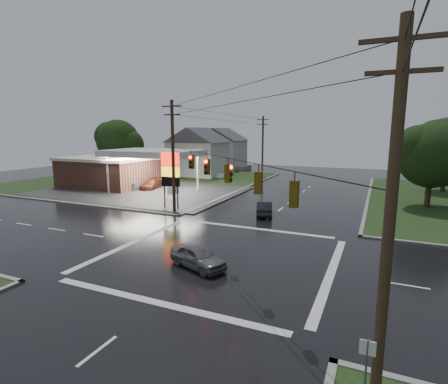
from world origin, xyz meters
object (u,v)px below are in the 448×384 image
at_px(gas_station, 116,169).
at_px(car_pump, 151,184).
at_px(car_north, 264,208).
at_px(pylon_sign, 170,171).
at_px(utility_pole_nw, 173,155).
at_px(house_near, 198,151).
at_px(utility_pole_se, 390,219).
at_px(utility_pole_n, 263,146).
at_px(house_far, 221,148).
at_px(tree_ne_near, 434,155).
at_px(tree_nw_behind, 119,141).
at_px(car_crossing, 198,257).

distance_m(gas_station, car_pump, 6.14).
bearing_deg(car_north, pylon_sign, -9.28).
bearing_deg(utility_pole_nw, house_near, 113.37).
relative_size(utility_pole_se, car_north, 2.65).
height_order(utility_pole_n, house_far, utility_pole_n).
bearing_deg(utility_pole_n, house_near, -170.09).
height_order(utility_pole_nw, car_north, utility_pole_nw).
distance_m(gas_station, utility_pole_n, 24.60).
relative_size(utility_pole_se, tree_ne_near, 1.22).
bearing_deg(car_north, tree_nw_behind, -46.28).
xyz_separation_m(utility_pole_n, car_pump, (-10.33, -18.00, -4.78)).
bearing_deg(tree_ne_near, utility_pole_nw, -152.14).
bearing_deg(utility_pole_n, car_crossing, -77.32).
xyz_separation_m(pylon_sign, house_near, (-10.45, 25.50, 0.39)).
xyz_separation_m(pylon_sign, car_pump, (-9.33, 9.50, -3.32)).
bearing_deg(utility_pole_se, car_crossing, 144.19).
xyz_separation_m(house_far, tree_nw_behind, (-11.89, -18.01, 1.77)).
bearing_deg(house_near, tree_ne_near, -21.76).
xyz_separation_m(utility_pole_nw, tree_ne_near, (23.64, 12.49, -0.16)).
bearing_deg(tree_ne_near, pylon_sign, -154.99).
relative_size(house_near, car_crossing, 2.80).
xyz_separation_m(house_near, tree_ne_near, (35.09, -14.01, 1.16)).
xyz_separation_m(house_far, car_pump, (2.12, -28.00, -3.72)).
bearing_deg(pylon_sign, gas_station, 148.78).
height_order(house_far, car_pump, house_far).
height_order(utility_pole_n, car_crossing, utility_pole_n).
distance_m(utility_pole_se, tree_ne_near, 31.83).
height_order(utility_pole_n, tree_nw_behind, utility_pole_n).
xyz_separation_m(house_near, house_far, (-1.00, 12.00, 0.00)).
bearing_deg(car_north, utility_pole_nw, -2.07).
distance_m(pylon_sign, tree_ne_near, 27.23).
height_order(pylon_sign, utility_pole_n, utility_pole_n).
height_order(pylon_sign, house_far, house_far).
bearing_deg(utility_pole_nw, car_north, 15.53).
bearing_deg(house_far, pylon_sign, -73.02).
height_order(utility_pole_nw, car_crossing, utility_pole_nw).
distance_m(utility_pole_nw, car_north, 10.34).
height_order(car_north, car_crossing, car_north).
distance_m(car_north, car_pump, 20.68).
distance_m(gas_station, utility_pole_nw, 19.38).
bearing_deg(utility_pole_n, tree_ne_near, -34.10).
bearing_deg(car_pump, house_far, 82.93).
bearing_deg(car_crossing, utility_pole_n, 33.56).
bearing_deg(tree_ne_near, tree_nw_behind, 170.53).
distance_m(utility_pole_nw, utility_pole_n, 28.50).
bearing_deg(tree_nw_behind, house_far, 56.56).
height_order(tree_ne_near, car_crossing, tree_ne_near).
height_order(pylon_sign, house_near, house_near).
bearing_deg(gas_station, pylon_sign, -31.22).
bearing_deg(car_crossing, house_far, 44.03).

